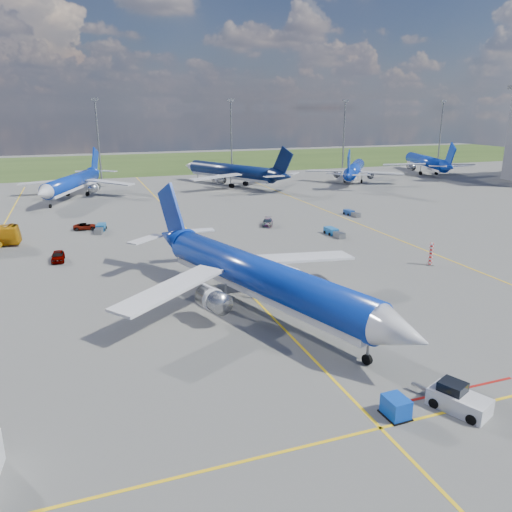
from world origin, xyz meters
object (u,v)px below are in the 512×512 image
object	(u,v)px
bg_jet_nnw	(74,198)
baggage_tug_w	(334,232)
service_car_a	(58,256)
service_car_b	(86,226)
bg_jet_ne	(354,182)
bg_jet_n	(231,186)
warning_post	(431,254)
pushback_tug	(458,399)
service_car_c	(268,222)
uld_container	(396,407)
main_airliner	(260,312)
baggage_tug_c	(100,228)
bg_jet_ene	(425,174)
baggage_tug_e	(351,213)

from	to	relation	value
bg_jet_nnw	baggage_tug_w	xyz separation A→B (m)	(39.65, -52.45, 0.51)
bg_jet_nnw	service_car_a	xyz separation A→B (m)	(-2.40, -52.41, 0.70)
service_car_b	bg_jet_ne	bearing A→B (deg)	-59.85
bg_jet_n	baggage_tug_w	bearing A→B (deg)	63.21
warning_post	service_car_a	size ratio (longest dim) A/B	0.73
warning_post	pushback_tug	world-z (taller)	warning_post
pushback_tug	service_car_c	size ratio (longest dim) A/B	1.28
bg_jet_nnw	bg_jet_ne	size ratio (longest dim) A/B	1.02
warning_post	bg_jet_n	size ratio (longest dim) A/B	0.07
baggage_tug_w	uld_container	bearing A→B (deg)	-116.35
main_airliner	service_car_c	bearing A→B (deg)	49.56
main_airliner	service_car_a	xyz separation A→B (m)	(-19.76, 25.80, 0.70)
bg_jet_ne	service_car_b	bearing A→B (deg)	61.93
warning_post	bg_jet_nnw	bearing A→B (deg)	121.80
main_airliner	baggage_tug_c	world-z (taller)	main_airliner
service_car_c	warning_post	bearing A→B (deg)	-43.01
bg_jet_ene	baggage_tug_e	distance (m)	73.19
bg_jet_ene	service_car_b	bearing A→B (deg)	40.10
bg_jet_n	uld_container	bearing A→B (deg)	52.44
main_airliner	baggage_tug_e	distance (m)	50.83
bg_jet_ene	pushback_tug	bearing A→B (deg)	70.45
bg_jet_n	baggage_tug_e	xyz separation A→B (m)	(10.42, -44.92, 0.44)
uld_container	service_car_a	size ratio (longest dim) A/B	0.43
bg_jet_n	baggage_tug_c	world-z (taller)	bg_jet_n
main_airliner	service_car_b	bearing A→B (deg)	91.45
warning_post	baggage_tug_c	xyz separation A→B (m)	(-40.06, 34.34, -0.99)
service_car_a	service_car_c	size ratio (longest dim) A/B	0.95
service_car_b	main_airliner	bearing A→B (deg)	-155.95
main_airliner	baggage_tug_c	bearing A→B (deg)	89.60
bg_jet_ene	baggage_tug_c	bearing A→B (deg)	41.59
pushback_tug	baggage_tug_w	bearing A→B (deg)	47.55
bg_jet_n	main_airliner	distance (m)	86.56
baggage_tug_c	bg_jet_ene	bearing A→B (deg)	36.34
service_car_a	service_car_b	distance (m)	18.40
main_airliner	bg_jet_nnw	bearing A→B (deg)	84.24
bg_jet_n	pushback_tug	world-z (taller)	bg_jet_n
bg_jet_ne	pushback_tug	world-z (taller)	bg_jet_ne
service_car_b	baggage_tug_e	bearing A→B (deg)	-91.66
bg_jet_nnw	baggage_tug_w	distance (m)	65.75
uld_container	service_car_a	xyz separation A→B (m)	(-22.09, 45.74, -0.00)
bg_jet_nnw	service_car_c	world-z (taller)	bg_jet_nnw
bg_jet_nnw	main_airliner	size ratio (longest dim) A/B	0.92
main_airliner	bg_jet_ne	bearing A→B (deg)	35.73
warning_post	baggage_tug_c	distance (m)	52.77
uld_container	service_car_c	world-z (taller)	uld_container
pushback_tug	service_car_c	bearing A→B (deg)	58.11
main_airliner	uld_container	size ratio (longest dim) A/B	23.82
uld_container	service_car_b	size ratio (longest dim) A/B	0.43
service_car_a	baggage_tug_c	bearing A→B (deg)	69.94
main_airliner	bg_jet_n	bearing A→B (deg)	56.58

